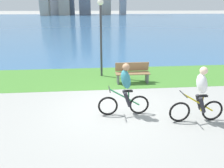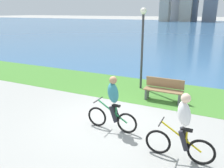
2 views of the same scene
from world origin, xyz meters
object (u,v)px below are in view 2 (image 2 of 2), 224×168
(lamppost_tall, at_px, (143,36))
(cyclist_lead, at_px, (113,104))
(cyclist_trailing, at_px, (182,128))
(bench_near_path, at_px, (164,90))

(lamppost_tall, bearing_deg, cyclist_lead, -82.53)
(cyclist_trailing, bearing_deg, lamppost_tall, 118.98)
(cyclist_trailing, xyz_separation_m, lamppost_tall, (-2.61, 4.71, 1.52))
(cyclist_lead, relative_size, bench_near_path, 1.11)
(cyclist_lead, bearing_deg, lamppost_tall, 97.47)
(cyclist_lead, distance_m, cyclist_trailing, 2.16)
(cyclist_trailing, bearing_deg, bench_near_path, 109.71)
(cyclist_lead, relative_size, lamppost_tall, 0.47)
(cyclist_trailing, height_order, lamppost_tall, lamppost_tall)
(bench_near_path, xyz_separation_m, lamppost_tall, (-1.32, 1.11, 1.90))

